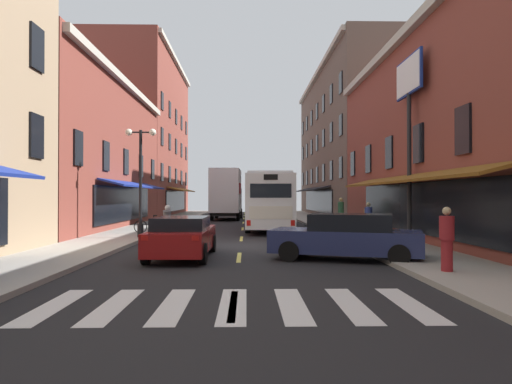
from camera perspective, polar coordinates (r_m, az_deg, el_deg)
name	(u,v)px	position (r m, az deg, el deg)	size (l,w,h in m)	color
ground_plane	(241,247)	(18.45, -1.99, -7.00)	(34.80, 80.00, 0.10)	black
lane_centre_dashes	(240,246)	(18.19, -2.00, -6.92)	(0.14, 73.90, 0.01)	#DBCC4C
crosswalk_near	(233,305)	(8.58, -2.95, -14.16)	(7.10, 2.80, 0.01)	silver
sidewalk_left	(95,244)	(19.43, -19.77, -6.28)	(3.00, 80.00, 0.14)	#A39E93
sidewalk_right	(384,244)	(19.28, 15.95, -6.34)	(3.00, 80.00, 0.14)	#A39E93
storefront_row_right	(497,99)	(22.94, 28.36, 10.37)	(9.44, 79.90, 14.57)	brown
billboard_sign	(409,101)	(20.15, 18.90, 10.90)	(0.40, 2.75, 7.72)	black
transit_bus	(267,201)	(28.27, 1.45, -1.10)	(2.80, 12.14, 3.34)	white
box_truck	(227,195)	(38.70, -3.77, -0.34)	(2.64, 6.89, 4.30)	black
sedan_near	(232,209)	(48.22, -3.12, -2.13)	(2.05, 4.65, 1.35)	navy
sedan_mid	(347,237)	(14.51, 11.46, -5.60)	(4.97, 3.17, 1.47)	navy
sedan_far	(182,237)	(14.96, -9.36, -5.61)	(1.97, 4.42, 1.35)	maroon
motorcycle_rider	(168,227)	(19.26, -11.17, -4.45)	(0.62, 2.07, 1.66)	black
bicycle_near	(151,226)	(23.70, -13.21, -4.21)	(1.68, 0.54, 0.91)	black
pedestrian_near	(368,218)	(21.90, 14.10, -3.26)	(0.36, 0.50, 1.60)	#4C4C51
pedestrian_mid	(341,212)	(27.56, 10.76, -2.52)	(0.36, 0.36, 1.80)	maroon
pedestrian_far	(447,238)	(12.27, 23.12, -5.44)	(0.36, 0.36, 1.62)	maroon
street_lamp_twin	(141,177)	(21.30, -14.48, 1.87)	(1.42, 0.32, 5.00)	black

